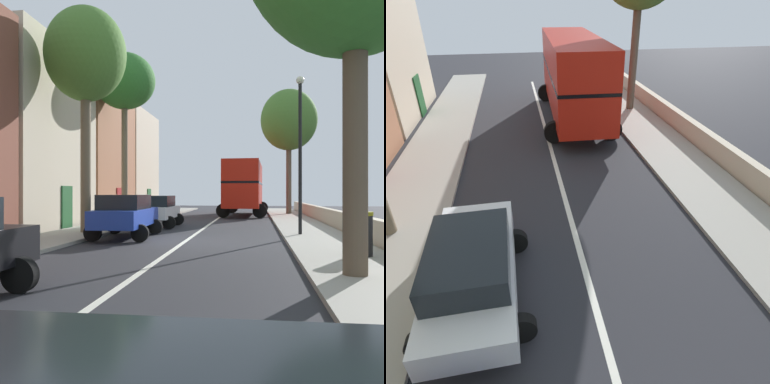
{
  "view_description": "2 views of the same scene",
  "coord_description": "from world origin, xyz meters",
  "views": [
    {
      "loc": [
        2.52,
        -15.27,
        1.78
      ],
      "look_at": [
        -0.72,
        6.44,
        1.81
      ],
      "focal_mm": 39.58,
      "sensor_mm": 36.0,
      "label": 1
    },
    {
      "loc": [
        -1.25,
        0.61,
        5.82
      ],
      "look_at": [
        -0.18,
        6.4,
        2.27
      ],
      "focal_mm": 30.82,
      "sensor_mm": 36.0,
      "label": 2
    }
  ],
  "objects": [
    {
      "name": "road_centre_line",
      "position": [
        0.0,
        0.0,
        0.0
      ],
      "size": [
        0.16,
        54.0,
        0.01
      ],
      "primitive_type": "cube",
      "color": "silver",
      "rests_on": "ground"
    },
    {
      "name": "double_decker_bus",
      "position": [
        1.7,
        17.99,
        2.35
      ],
      "size": [
        3.84,
        10.26,
        4.06
      ],
      "color": "#B81B0F",
      "rests_on": "ground"
    },
    {
      "name": "sidewalk_right",
      "position": [
        4.9,
        0.0,
        0.06
      ],
      "size": [
        2.6,
        60.0,
        0.12
      ],
      "primitive_type": "cube",
      "color": "#9E998E",
      "rests_on": "ground"
    },
    {
      "name": "street_tree_left_4",
      "position": [
        -4.52,
        1.6,
        7.48
      ],
      "size": [
        3.42,
        3.42,
        9.43
      ],
      "color": "brown",
      "rests_on": "sidewalk_left"
    },
    {
      "name": "parked_car_blue_left_2",
      "position": [
        -2.5,
        0.73,
        0.96
      ],
      "size": [
        2.53,
        4.67,
        1.69
      ],
      "color": "#1E389E",
      "rests_on": "ground"
    },
    {
      "name": "lamppost_right",
      "position": [
        4.3,
        2.04,
        3.81
      ],
      "size": [
        0.32,
        0.32,
        6.31
      ],
      "color": "black",
      "rests_on": "sidewalk_right"
    },
    {
      "name": "ground_plane",
      "position": [
        0.0,
        0.0,
        0.0
      ],
      "size": [
        84.0,
        84.0,
        0.0
      ],
      "primitive_type": "plane",
      "color": "#28282D"
    },
    {
      "name": "street_tree_right_1",
      "position": [
        5.14,
        18.69,
        7.45
      ],
      "size": [
        4.39,
        4.39,
        9.78
      ],
      "color": "brown",
      "rests_on": "sidewalk_right"
    },
    {
      "name": "sidewalk_left",
      "position": [
        -4.9,
        0.0,
        0.06
      ],
      "size": [
        2.6,
        60.0,
        0.12
      ],
      "primitive_type": "cube",
      "color": "#9E998E",
      "rests_on": "ground"
    },
    {
      "name": "litter_bin_right",
      "position": [
        5.3,
        -3.65,
        0.7
      ],
      "size": [
        0.55,
        0.55,
        1.16
      ],
      "color": "black",
      "rests_on": "sidewalk_right"
    },
    {
      "name": "parked_car_white_left_1",
      "position": [
        -2.5,
        6.03,
        0.92
      ],
      "size": [
        2.45,
        4.28,
        1.62
      ],
      "color": "silver",
      "rests_on": "ground"
    },
    {
      "name": "boundary_wall_right",
      "position": [
        6.45,
        0.0,
        0.46
      ],
      "size": [
        0.36,
        54.0,
        0.91
      ],
      "primitive_type": "cube",
      "color": "beige",
      "rests_on": "ground"
    },
    {
      "name": "street_tree_left_2",
      "position": [
        -5.09,
        8.76,
        8.25
      ],
      "size": [
        3.64,
        3.64,
        9.88
      ],
      "color": "brown",
      "rests_on": "sidewalk_left"
    }
  ]
}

